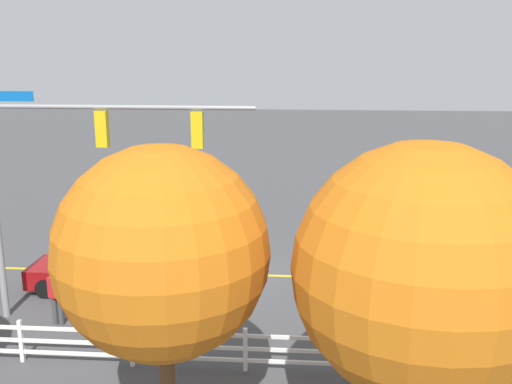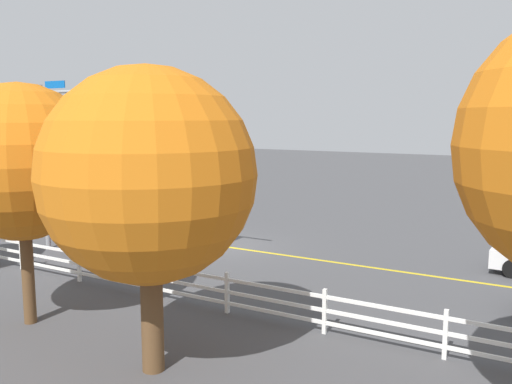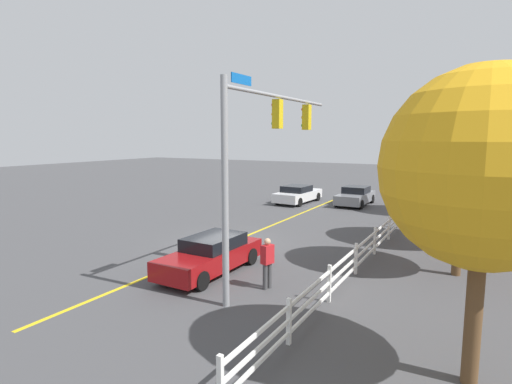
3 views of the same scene
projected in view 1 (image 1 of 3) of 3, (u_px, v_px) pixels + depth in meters
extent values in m
plane|color=#444447|center=(219.00, 274.00, 20.91)|extent=(120.00, 120.00, 0.00)
cube|color=gold|center=(331.00, 277.00, 20.61)|extent=(28.00, 0.16, 0.01)
cylinder|color=gray|center=(117.00, 107.00, 15.87)|extent=(7.58, 0.12, 0.12)
cube|color=#0C59B2|center=(14.00, 96.00, 16.00)|extent=(1.10, 0.03, 0.28)
cube|color=gold|center=(102.00, 129.00, 16.05)|extent=(0.32, 0.28, 1.00)
sphere|color=red|center=(103.00, 117.00, 16.12)|extent=(0.17, 0.17, 0.17)
sphere|color=orange|center=(104.00, 128.00, 16.19)|extent=(0.17, 0.17, 0.17)
sphere|color=#148C19|center=(105.00, 140.00, 16.27)|extent=(0.17, 0.17, 0.17)
cube|color=gold|center=(198.00, 130.00, 15.85)|extent=(0.32, 0.28, 1.00)
sphere|color=red|center=(198.00, 118.00, 15.92)|extent=(0.17, 0.17, 0.17)
sphere|color=orange|center=(198.00, 129.00, 16.00)|extent=(0.17, 0.17, 0.17)
sphere|color=#148C19|center=(199.00, 141.00, 16.07)|extent=(0.17, 0.17, 0.17)
cube|color=maroon|center=(100.00, 274.00, 19.43)|extent=(4.63, 1.77, 0.66)
cube|color=black|center=(106.00, 259.00, 19.27)|extent=(2.28, 1.57, 0.46)
cylinder|color=black|center=(45.00, 288.00, 18.86)|extent=(0.64, 0.23, 0.64)
cylinder|color=black|center=(65.00, 270.00, 20.39)|extent=(0.64, 0.23, 0.64)
cylinder|color=black|center=(140.00, 292.00, 18.58)|extent=(0.64, 0.23, 0.64)
cylinder|color=black|center=(153.00, 274.00, 20.11)|extent=(0.64, 0.23, 0.64)
cylinder|color=black|center=(509.00, 247.00, 22.86)|extent=(0.65, 0.25, 0.64)
cylinder|color=#3F3F42|center=(55.00, 310.00, 17.04)|extent=(0.16, 0.16, 0.85)
cylinder|color=#3F3F42|center=(61.00, 311.00, 16.97)|extent=(0.16, 0.16, 0.85)
cube|color=red|center=(56.00, 287.00, 16.83)|extent=(0.46, 0.36, 0.62)
sphere|color=tan|center=(55.00, 274.00, 16.73)|extent=(0.22, 0.22, 0.22)
cube|color=white|center=(483.00, 359.00, 14.06)|extent=(0.10, 0.10, 1.15)
cube|color=white|center=(362.00, 354.00, 14.27)|extent=(0.10, 0.10, 1.15)
cube|color=white|center=(245.00, 350.00, 14.49)|extent=(0.10, 0.10, 1.15)
cube|color=white|center=(132.00, 345.00, 14.70)|extent=(0.10, 0.10, 1.15)
cube|color=white|center=(21.00, 341.00, 14.91)|extent=(0.10, 0.10, 1.15)
cube|color=white|center=(304.00, 338.00, 14.29)|extent=(26.00, 0.06, 0.09)
cube|color=white|center=(303.00, 351.00, 14.37)|extent=(26.00, 0.06, 0.09)
cube|color=white|center=(303.00, 363.00, 14.45)|extent=(26.00, 0.06, 0.09)
sphere|color=#C66614|center=(422.00, 271.00, 9.85)|extent=(4.46, 4.46, 4.46)
sphere|color=#C66614|center=(162.00, 252.00, 10.63)|extent=(3.98, 3.98, 3.98)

